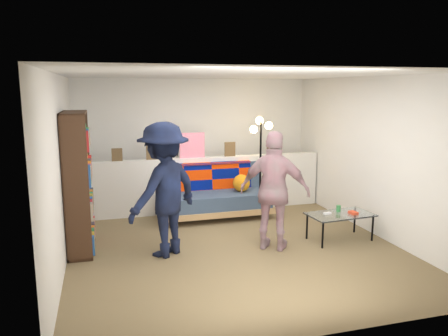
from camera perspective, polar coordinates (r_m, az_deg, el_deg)
name	(u,v)px	position (r m, az deg, el deg)	size (l,w,h in m)	color
ground	(231,244)	(6.41, 0.98, -9.90)	(5.00, 5.00, 0.00)	brown
room_shell	(223,126)	(6.49, -0.17, 5.51)	(4.60, 5.05, 2.45)	silver
half_wall_ledge	(203,184)	(7.94, -2.74, -2.15)	(4.45, 0.15, 1.00)	silver
ledge_decor	(191,148)	(7.76, -4.38, 2.61)	(2.97, 0.02, 0.45)	brown
futon_sofa	(216,195)	(7.65, -1.09, -3.54)	(1.91, 0.94, 0.82)	tan
bookshelf	(78,187)	(6.28, -18.54, -2.38)	(0.32, 0.96, 1.92)	#321D10
coffee_table	(340,216)	(6.70, 14.96, -6.02)	(0.99, 0.60, 0.49)	black
floor_lamp	(260,145)	(7.78, 4.79, 2.96)	(0.39, 0.31, 1.72)	black
person_left	(164,190)	(5.84, -7.83, -2.83)	(1.16, 0.67, 1.79)	black
person_right	(275,191)	(6.04, 6.63, -3.03)	(0.97, 0.40, 1.66)	pink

